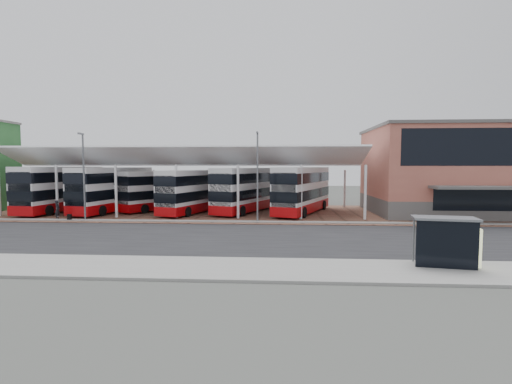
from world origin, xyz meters
TOP-DOWN VIEW (x-y plane):
  - ground at (0.00, 0.00)m, footprint 140.00×140.00m
  - road at (0.00, -1.00)m, footprint 120.00×14.00m
  - forecourt at (2.00, 13.00)m, footprint 72.00×16.00m
  - sidewalk at (0.00, -9.00)m, footprint 120.00×4.00m
  - north_kerb at (0.00, 6.20)m, footprint 120.00×0.80m
  - yellow_line_near at (0.00, -7.00)m, footprint 120.00×0.12m
  - yellow_line_far at (0.00, -6.70)m, footprint 120.00×0.12m
  - canopy at (-6.00, 13.94)m, footprint 37.00×11.63m
  - terminal at (23.00, 13.92)m, footprint 18.40×14.40m
  - lamp_west at (-14.00, 6.27)m, footprint 0.16×0.90m
  - lamp_east at (2.00, 6.27)m, footprint 0.16×0.90m
  - bus_0 at (-20.26, 12.97)m, footprint 3.89×12.21m
  - bus_1 at (-14.39, 13.13)m, footprint 4.95×12.10m
  - bus_2 at (-9.60, 15.14)m, footprint 7.72×10.49m
  - bus_3 at (-5.18, 12.96)m, footprint 5.91×11.32m
  - bus_4 at (0.41, 13.96)m, footprint 6.87×11.81m
  - bus_5 at (6.45, 13.20)m, footprint 6.84×12.04m
  - pedestrian at (-16.98, 6.84)m, footprint 0.59×0.75m
  - suitcase at (-15.39, 6.10)m, footprint 0.34×0.24m
  - bus_shelter at (12.31, -8.31)m, footprint 3.19×1.86m

SIDE VIEW (x-z plane):
  - ground at x=0.00m, z-range 0.00..0.00m
  - road at x=0.00m, z-range 0.00..0.02m
  - yellow_line_near at x=0.00m, z-range 0.02..0.03m
  - yellow_line_far at x=0.00m, z-range 0.02..0.03m
  - forecourt at x=2.00m, z-range 0.00..0.06m
  - sidewalk at x=0.00m, z-range 0.00..0.14m
  - north_kerb at x=0.00m, z-range 0.00..0.14m
  - suitcase at x=-15.39m, z-range 0.06..0.65m
  - pedestrian at x=-16.98m, z-range 0.06..1.85m
  - bus_shelter at x=12.31m, z-range 0.44..2.86m
  - bus_2 at x=-9.60m, z-range 0.05..4.49m
  - bus_3 at x=-5.18m, z-range 0.05..4.61m
  - bus_4 at x=0.41m, z-range 0.04..4.85m
  - bus_1 at x=-14.39m, z-range 0.04..4.91m
  - bus_5 at x=6.45m, z-range 0.04..4.93m
  - bus_0 at x=-20.26m, z-range 0.04..4.99m
  - lamp_west at x=-14.00m, z-range 0.32..8.40m
  - lamp_east at x=2.00m, z-range 0.32..8.40m
  - terminal at x=23.00m, z-range 0.03..9.28m
  - canopy at x=-6.00m, z-range 2.26..9.33m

